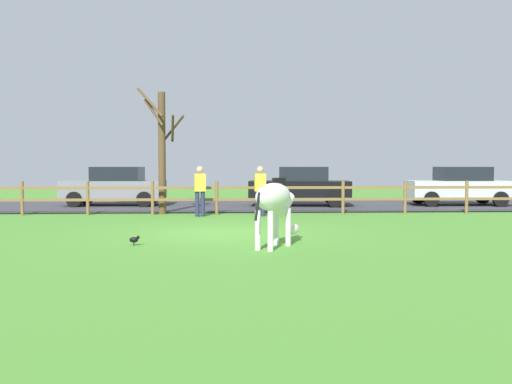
# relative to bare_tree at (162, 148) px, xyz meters

# --- Properties ---
(ground_plane) EXTENTS (60.00, 60.00, 0.00)m
(ground_plane) POSITION_rel_bare_tree_xyz_m (2.11, -5.33, -2.27)
(ground_plane) COLOR #47842D
(parking_asphalt) EXTENTS (28.00, 7.40, 0.05)m
(parking_asphalt) POSITION_rel_bare_tree_xyz_m (2.11, 3.97, -2.24)
(parking_asphalt) COLOR #38383D
(parking_asphalt) RESTS_ON ground_plane
(paddock_fence) EXTENTS (21.63, 0.11, 1.14)m
(paddock_fence) POSITION_rel_bare_tree_xyz_m (1.87, -0.33, -1.61)
(paddock_fence) COLOR brown
(paddock_fence) RESTS_ON ground_plane
(bare_tree) EXTENTS (1.60, 1.60, 4.28)m
(bare_tree) POSITION_rel_bare_tree_xyz_m (0.00, 0.00, 0.00)
(bare_tree) COLOR #513A23
(bare_tree) RESTS_ON ground_plane
(zebra) EXTENTS (1.22, 1.71, 1.41)m
(zebra) POSITION_rel_bare_tree_xyz_m (3.26, -7.67, -1.34)
(zebra) COLOR white
(zebra) RESTS_ON ground_plane
(crow_on_grass) EXTENTS (0.22, 0.10, 0.20)m
(crow_on_grass) POSITION_rel_bare_tree_xyz_m (0.35, -7.29, -2.14)
(crow_on_grass) COLOR black
(crow_on_grass) RESTS_ON ground_plane
(parked_car_black) EXTENTS (4.15, 2.21, 1.56)m
(parked_car_black) POSITION_rel_bare_tree_xyz_m (5.13, 2.95, -1.42)
(parked_car_black) COLOR black
(parked_car_black) RESTS_ON parking_asphalt
(parked_car_silver) EXTENTS (4.08, 2.05, 1.56)m
(parked_car_silver) POSITION_rel_bare_tree_xyz_m (11.61, 2.92, -1.42)
(parked_car_silver) COLOR #B7BABF
(parked_car_silver) RESTS_ON parking_asphalt
(parked_car_grey) EXTENTS (4.03, 1.94, 1.56)m
(parked_car_grey) POSITION_rel_bare_tree_xyz_m (-2.32, 3.43, -1.42)
(parked_car_grey) COLOR slate
(parked_car_grey) RESTS_ON parking_asphalt
(visitor_left_of_tree) EXTENTS (0.38, 0.26, 1.64)m
(visitor_left_of_tree) POSITION_rel_bare_tree_xyz_m (3.31, -0.97, -1.36)
(visitor_left_of_tree) COLOR #232847
(visitor_left_of_tree) RESTS_ON ground_plane
(visitor_right_of_tree) EXTENTS (0.39, 0.28, 1.64)m
(visitor_right_of_tree) POSITION_rel_bare_tree_xyz_m (1.34, -0.95, -1.36)
(visitor_right_of_tree) COLOR #232847
(visitor_right_of_tree) RESTS_ON ground_plane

